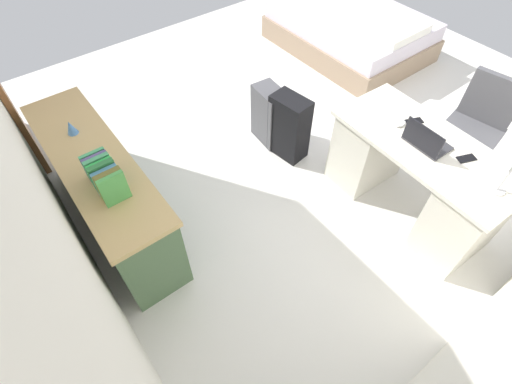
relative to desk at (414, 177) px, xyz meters
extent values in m
plane|color=silver|center=(1.14, -0.08, -0.40)|extent=(6.07, 6.07, 0.00)
cube|color=silver|center=(0.00, 0.00, 0.35)|extent=(1.46, 0.71, 0.04)
cube|color=beige|center=(-0.49, 0.02, -0.03)|extent=(0.42, 0.61, 0.72)
cube|color=beige|center=(0.49, -0.02, -0.03)|extent=(0.42, 0.61, 0.72)
cylinder|color=black|center=(0.00, -0.74, -0.38)|extent=(0.52, 0.52, 0.04)
cylinder|color=black|center=(0.00, -0.74, -0.19)|extent=(0.06, 0.06, 0.42)
cube|color=#4C4C51|center=(0.00, -0.74, 0.06)|extent=(0.53, 0.53, 0.08)
cube|color=#4C4C51|center=(0.04, -0.94, 0.32)|extent=(0.44, 0.14, 0.44)
cube|color=#4C6B47|center=(1.39, 2.07, -0.03)|extent=(1.76, 0.44, 0.73)
cube|color=tan|center=(1.39, 2.07, 0.36)|extent=(1.80, 0.48, 0.04)
cube|color=#415B3C|center=(0.99, 1.85, -0.19)|extent=(0.67, 0.01, 0.26)
cube|color=#415B3C|center=(1.78, 1.85, -0.19)|extent=(0.67, 0.01, 0.26)
cube|color=gray|center=(2.20, -1.57, -0.26)|extent=(1.91, 1.41, 0.28)
cube|color=silver|center=(2.20, -1.57, -0.02)|extent=(1.85, 1.35, 0.20)
cube|color=white|center=(1.53, -1.58, 0.13)|extent=(0.48, 0.68, 0.10)
cube|color=black|center=(1.15, 0.36, -0.07)|extent=(0.39, 0.27, 0.65)
cube|color=#4C4C51|center=(1.43, 0.37, -0.10)|extent=(0.38, 0.25, 0.59)
cube|color=#333338|center=(0.02, 0.01, 0.37)|extent=(0.32, 0.23, 0.02)
cube|color=black|center=(0.02, 0.11, 0.47)|extent=(0.31, 0.02, 0.19)
ellipsoid|color=white|center=(0.28, 0.00, 0.38)|extent=(0.06, 0.10, 0.03)
cube|color=black|center=(-0.26, -0.09, 0.37)|extent=(0.11, 0.15, 0.01)
cube|color=black|center=(0.23, -0.12, 0.37)|extent=(0.11, 0.15, 0.01)
cylinder|color=silver|center=(-0.55, 0.02, 0.37)|extent=(0.11, 0.11, 0.01)
cylinder|color=silver|center=(-0.55, 0.02, 0.52)|extent=(0.02, 0.02, 0.28)
cone|color=white|center=(-0.50, 0.02, 0.66)|extent=(0.11, 0.11, 0.09)
cube|color=#4CA14D|center=(0.89, 2.07, 0.50)|extent=(0.03, 0.17, 0.24)
cube|color=brown|center=(0.93, 2.07, 0.49)|extent=(0.04, 0.17, 0.23)
cube|color=#62AD35|center=(0.97, 2.07, 0.47)|extent=(0.04, 0.17, 0.19)
cube|color=teal|center=(1.01, 2.07, 0.47)|extent=(0.03, 0.17, 0.19)
cube|color=#2D733B|center=(1.05, 2.07, 0.48)|extent=(0.04, 0.17, 0.21)
cube|color=green|center=(1.09, 2.07, 0.48)|extent=(0.03, 0.17, 0.20)
cube|color=#459E68|center=(1.13, 2.07, 0.48)|extent=(0.03, 0.17, 0.20)
cube|color=#564B7E|center=(1.17, 2.07, 0.47)|extent=(0.03, 0.17, 0.19)
cube|color=#45A669|center=(1.21, 2.07, 0.47)|extent=(0.03, 0.17, 0.19)
cone|color=#4C7FBF|center=(1.72, 2.07, 0.43)|extent=(0.08, 0.08, 0.11)
camera|label=1|loc=(-0.88, 2.30, 2.33)|focal=26.84mm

